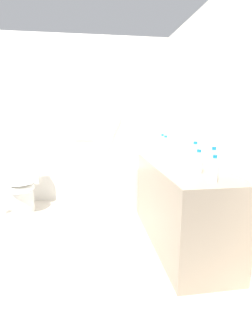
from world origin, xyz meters
TOP-DOWN VIEW (x-y plane):
  - ground_plane at (0.00, 0.00)m, footprint 4.14×4.14m
  - wall_back_tiled at (0.00, 1.31)m, footprint 3.54×0.10m
  - wall_right_mirror at (1.62, 0.00)m, footprint 0.10×2.92m
  - bathtub at (0.73, 0.92)m, footprint 1.57×0.69m
  - toilet at (-0.54, 0.88)m, footprint 0.41×0.52m
  - vanity_counter at (1.28, -0.27)m, footprint 0.58×1.56m
  - sink_basin at (1.25, -0.22)m, footprint 0.36×0.36m
  - sink_faucet at (1.46, -0.22)m, footprint 0.11×0.15m
  - water_bottle_0 at (1.30, -0.60)m, footprint 0.06×0.06m
  - water_bottle_1 at (1.29, -0.89)m, footprint 0.06×0.06m
  - water_bottle_2 at (1.26, 0.23)m, footprint 0.07×0.07m
  - water_bottle_3 at (1.27, 0.40)m, footprint 0.06×0.06m
  - water_bottle_4 at (1.32, -0.47)m, footprint 0.06×0.06m
  - water_bottle_5 at (1.33, -0.79)m, footprint 0.06×0.06m
  - drinking_glass_0 at (1.25, 0.33)m, footprint 0.06×0.06m
  - drinking_glass_1 at (1.32, 0.07)m, footprint 0.07×0.07m
  - drinking_glass_2 at (1.34, 0.26)m, footprint 0.06×0.06m
  - drinking_glass_3 at (1.25, 0.15)m, footprint 0.08×0.08m
  - toilet_paper_roll at (-0.81, 0.77)m, footprint 0.11×0.11m

SIDE VIEW (x-z plane):
  - ground_plane at x=0.00m, z-range 0.00..0.00m
  - toilet_paper_roll at x=-0.81m, z-range 0.00..0.13m
  - bathtub at x=0.73m, z-range -0.32..0.97m
  - toilet at x=-0.54m, z-range -0.01..0.67m
  - vanity_counter at x=1.28m, z-range 0.00..0.82m
  - sink_basin at x=1.25m, z-range 0.82..0.89m
  - sink_faucet at x=1.46m, z-range 0.82..0.91m
  - drinking_glass_1 at x=1.32m, z-range 0.82..0.90m
  - drinking_glass_3 at x=1.25m, z-range 0.82..0.90m
  - drinking_glass_0 at x=1.25m, z-range 0.82..0.91m
  - drinking_glass_2 at x=1.34m, z-range 0.82..0.91m
  - water_bottle_0 at x=1.30m, z-range 0.82..1.02m
  - water_bottle_1 at x=1.29m, z-range 0.82..1.02m
  - water_bottle_2 at x=1.26m, z-range 0.82..1.06m
  - water_bottle_3 at x=1.27m, z-range 0.82..1.07m
  - water_bottle_5 at x=1.33m, z-range 0.82..1.07m
  - water_bottle_4 at x=1.32m, z-range 0.82..1.07m
  - wall_back_tiled at x=0.00m, z-range 0.00..2.40m
  - wall_right_mirror at x=1.62m, z-range 0.00..2.40m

